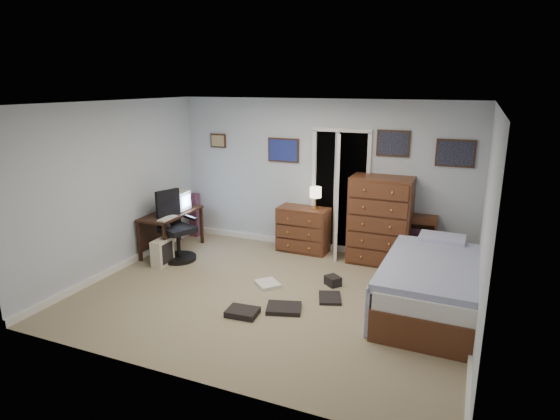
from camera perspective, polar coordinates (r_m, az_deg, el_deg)
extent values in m
cube|color=tan|center=(6.35, -1.03, -10.39)|extent=(5.00, 4.00, 0.02)
cube|color=black|center=(7.89, -13.14, -0.41)|extent=(0.58, 1.20, 0.04)
cube|color=black|center=(7.69, -16.75, -3.71)|extent=(0.05, 0.05, 0.64)
cube|color=black|center=(7.42, -13.84, -4.19)|extent=(0.05, 0.05, 0.64)
cube|color=black|center=(8.55, -12.27, -1.52)|extent=(0.05, 0.05, 0.64)
cube|color=black|center=(8.31, -9.53, -1.87)|extent=(0.05, 0.05, 0.64)
cube|color=black|center=(8.11, -14.51, -2.27)|extent=(0.06, 1.09, 0.45)
cube|color=beige|center=(7.95, -12.48, 1.17)|extent=(0.36, 0.34, 0.31)
cube|color=#8CB2F2|center=(7.85, -11.40, 1.06)|extent=(0.02, 0.25, 0.20)
cube|color=beige|center=(7.99, -12.41, 0.03)|extent=(0.23, 0.23, 0.02)
cube|color=beige|center=(7.51, -13.59, -1.00)|extent=(0.15, 0.37, 0.02)
cube|color=beige|center=(7.49, -14.14, -4.99)|extent=(0.19, 0.39, 0.41)
cube|color=black|center=(7.44, -13.53, -5.10)|extent=(0.01, 0.27, 0.32)
cylinder|color=black|center=(7.68, -12.17, -5.73)|extent=(0.69, 0.69, 0.06)
cylinder|color=black|center=(7.61, -12.26, -4.13)|extent=(0.08, 0.08, 0.41)
cube|color=black|center=(7.53, -12.37, -2.35)|extent=(0.58, 0.58, 0.08)
cube|color=black|center=(7.63, -13.48, 0.31)|extent=(0.20, 0.41, 0.57)
cube|color=black|center=(7.36, -14.02, -1.69)|extent=(0.31, 0.16, 0.04)
cube|color=black|center=(7.62, -10.90, -0.92)|extent=(0.31, 0.16, 0.04)
cube|color=maroon|center=(8.72, -10.33, -0.59)|extent=(0.16, 0.16, 0.79)
cube|color=#562C1B|center=(7.81, 2.87, -2.38)|extent=(0.86, 0.45, 0.75)
cylinder|color=gold|center=(7.64, 4.32, 0.19)|extent=(0.12, 0.12, 0.02)
cylinder|color=gold|center=(7.61, 4.34, 1.01)|extent=(0.02, 0.02, 0.22)
cylinder|color=beige|center=(7.58, 4.36, 2.17)|extent=(0.19, 0.19, 0.17)
cube|color=black|center=(7.98, 7.97, 2.52)|extent=(0.90, 0.60, 2.00)
cube|color=white|center=(7.79, 4.13, 2.33)|extent=(0.06, 0.05, 2.00)
cube|color=white|center=(7.56, 10.60, 1.70)|extent=(0.06, 0.05, 2.00)
cube|color=white|center=(7.50, 7.58, 9.63)|extent=(0.96, 0.05, 0.06)
cube|color=white|center=(7.58, 6.78, 1.88)|extent=(0.31, 0.77, 2.00)
sphere|color=gold|center=(7.35, 8.76, 1.41)|extent=(0.06, 0.06, 0.06)
cube|color=#562C1B|center=(7.38, 12.13, -1.25)|extent=(0.93, 0.55, 1.37)
cube|color=#562C1B|center=(7.53, 15.14, -3.41)|extent=(0.89, 0.26, 0.79)
cube|color=black|center=(7.42, 15.17, -2.47)|extent=(0.81, 0.12, 0.26)
cube|color=maroon|center=(7.43, 15.15, -2.73)|extent=(0.71, 0.13, 0.19)
cube|color=#562C1B|center=(6.20, 18.04, -9.79)|extent=(1.13, 2.20, 0.38)
cube|color=white|center=(6.09, 18.27, -7.33)|extent=(1.09, 2.15, 0.20)
cube|color=#5964A6|center=(5.94, 18.25, -6.64)|extent=(1.19, 1.87, 0.11)
cube|color=#5964A6|center=(6.12, 12.60, -8.54)|extent=(0.08, 1.85, 0.59)
cube|color=#8186CF|center=(6.80, 19.13, -3.57)|extent=(0.61, 0.42, 0.14)
cube|color=#331E11|center=(8.42, -7.55, 8.37)|extent=(0.30, 0.03, 0.24)
cube|color=#8D5F4D|center=(8.40, -7.61, 8.36)|extent=(0.25, 0.01, 0.19)
cube|color=#331E11|center=(7.88, 0.43, 7.31)|extent=(0.55, 0.03, 0.40)
cube|color=#0D0F5F|center=(7.86, 0.38, 7.29)|extent=(0.50, 0.01, 0.35)
cube|color=#331E11|center=(7.36, 13.62, 7.90)|extent=(0.50, 0.03, 0.40)
cube|color=black|center=(7.34, 13.60, 7.89)|extent=(0.45, 0.01, 0.35)
cube|color=#331E11|center=(7.28, 20.60, 6.49)|extent=(0.55, 0.03, 0.40)
cube|color=black|center=(7.26, 20.60, 6.48)|extent=(0.50, 0.01, 0.35)
cube|color=black|center=(5.94, 0.48, -11.88)|extent=(0.50, 0.44, 0.06)
cube|color=black|center=(5.84, -4.59, -12.31)|extent=(0.40, 0.31, 0.08)
cube|color=black|center=(6.25, 6.11, -10.61)|extent=(0.39, 0.45, 0.04)
cube|color=silver|center=(6.61, -1.52, -9.00)|extent=(0.43, 0.43, 0.05)
cube|color=black|center=(6.64, 6.46, -8.57)|extent=(0.27, 0.26, 0.13)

